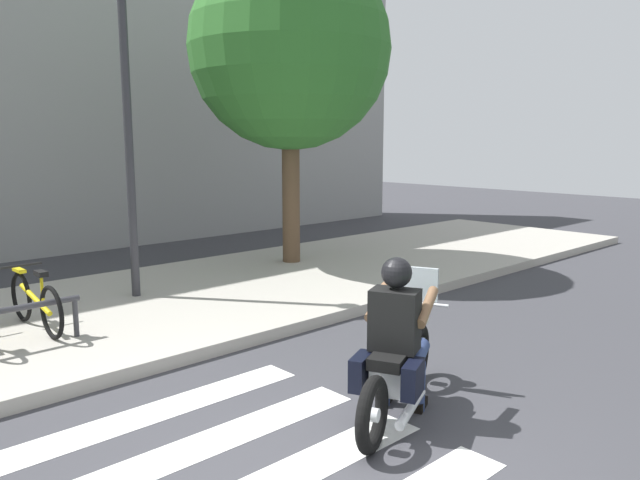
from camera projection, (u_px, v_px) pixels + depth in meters
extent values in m
plane|color=#38383D|center=(298.00, 471.00, 4.44)|extent=(48.00, 48.00, 0.00)
cube|color=#A8A399|center=(60.00, 324.00, 7.75)|extent=(24.00, 4.40, 0.15)
cube|color=white|center=(211.00, 442.00, 4.86)|extent=(2.80, 0.40, 0.01)
cube|color=white|center=(162.00, 410.00, 5.44)|extent=(2.80, 0.40, 0.01)
torus|color=black|center=(418.00, 353.00, 6.01)|extent=(0.60, 0.35, 0.61)
cylinder|color=silver|center=(418.00, 353.00, 6.01)|extent=(0.14, 0.14, 0.11)
torus|color=black|center=(372.00, 415.00, 4.67)|extent=(0.60, 0.35, 0.61)
cylinder|color=silver|center=(372.00, 415.00, 4.67)|extent=(0.14, 0.14, 0.11)
cube|color=silver|center=(398.00, 365.00, 5.32)|extent=(0.85, 0.59, 0.28)
ellipsoid|color=black|center=(405.00, 334.00, 5.47)|extent=(0.59, 0.47, 0.22)
cube|color=black|center=(392.00, 356.00, 5.11)|extent=(0.63, 0.49, 0.10)
cube|color=black|center=(361.00, 371.00, 5.07)|extent=(0.34, 0.24, 0.28)
cube|color=black|center=(413.00, 379.00, 4.90)|extent=(0.34, 0.24, 0.28)
cylinder|color=silver|center=(416.00, 303.00, 5.79)|extent=(0.28, 0.58, 0.03)
sphere|color=white|center=(420.00, 318.00, 6.00)|extent=(0.18, 0.18, 0.18)
cube|color=silver|center=(417.00, 284.00, 5.79)|extent=(0.20, 0.38, 0.32)
cylinder|color=silver|center=(411.00, 408.00, 5.07)|extent=(0.70, 0.37, 0.08)
cube|color=black|center=(395.00, 320.00, 5.11)|extent=(0.40, 0.47, 0.52)
sphere|color=black|center=(397.00, 273.00, 5.07)|extent=(0.26, 0.26, 0.26)
cylinder|color=brown|center=(378.00, 302.00, 5.39)|extent=(0.51, 0.30, 0.26)
cylinder|color=brown|center=(427.00, 307.00, 5.22)|extent=(0.51, 0.30, 0.26)
cylinder|color=navy|center=(381.00, 353.00, 5.37)|extent=(0.46, 0.31, 0.24)
cylinder|color=navy|center=(384.00, 381.00, 5.53)|extent=(0.11, 0.11, 0.45)
cube|color=black|center=(385.00, 398.00, 5.59)|extent=(0.26, 0.19, 0.08)
cylinder|color=navy|center=(417.00, 358.00, 5.24)|extent=(0.46, 0.31, 0.24)
cylinder|color=navy|center=(419.00, 386.00, 5.40)|extent=(0.11, 0.11, 0.45)
cube|color=black|center=(419.00, 404.00, 5.47)|extent=(0.26, 0.19, 0.08)
torus|color=black|center=(21.00, 297.00, 7.54)|extent=(0.06, 0.62, 0.62)
torus|color=black|center=(52.00, 313.00, 6.85)|extent=(0.06, 0.62, 0.62)
cylinder|color=gold|center=(35.00, 299.00, 7.19)|extent=(0.08, 0.87, 0.24)
cylinder|color=gold|center=(42.00, 290.00, 6.99)|extent=(0.04, 0.04, 0.38)
cube|color=black|center=(41.00, 273.00, 6.96)|extent=(0.10, 0.20, 0.06)
cylinder|color=black|center=(21.00, 265.00, 7.41)|extent=(0.48, 0.04, 0.03)
cube|color=gold|center=(19.00, 270.00, 7.49)|extent=(0.09, 0.28, 0.04)
cylinder|color=#333338|center=(76.00, 317.00, 6.98)|extent=(0.06, 0.06, 0.45)
cylinder|color=#2D2D33|center=(129.00, 151.00, 8.52)|extent=(0.12, 0.12, 4.47)
cylinder|color=brown|center=(291.00, 196.00, 11.17)|extent=(0.32, 0.32, 2.73)
sphere|color=#2D6B28|center=(290.00, 48.00, 10.74)|extent=(3.58, 3.58, 3.58)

